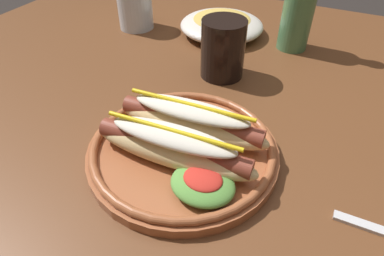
# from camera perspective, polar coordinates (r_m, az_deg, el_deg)

# --- Properties ---
(dining_table) EXTENTS (1.34, 1.06, 0.74)m
(dining_table) POSITION_cam_1_polar(r_m,az_deg,el_deg) (0.67, 3.63, 0.53)
(dining_table) COLOR brown
(dining_table) RESTS_ON ground_plane
(hot_dog_plate) EXTENTS (0.27, 0.27, 0.08)m
(hot_dog_plate) POSITION_cam_1_polar(r_m,az_deg,el_deg) (0.46, -1.49, -2.81)
(hot_dog_plate) COLOR #9E5633
(hot_dog_plate) RESTS_ON dining_table
(soda_cup) EXTENTS (0.08, 0.08, 0.11)m
(soda_cup) POSITION_cam_1_polar(r_m,az_deg,el_deg) (0.64, 5.37, 13.49)
(soda_cup) COLOR black
(soda_cup) RESTS_ON dining_table
(water_cup) EXTENTS (0.08, 0.08, 0.11)m
(water_cup) POSITION_cam_1_polar(r_m,az_deg,el_deg) (0.86, -9.86, 20.06)
(water_cup) COLOR silver
(water_cup) RESTS_ON dining_table
(glass_bottle) EXTENTS (0.07, 0.07, 0.24)m
(glass_bottle) POSITION_cam_1_polar(r_m,az_deg,el_deg) (0.77, 18.05, 19.24)
(glass_bottle) COLOR #4C7F51
(glass_bottle) RESTS_ON dining_table
(side_bowl) EXTENTS (0.20, 0.20, 0.05)m
(side_bowl) POSITION_cam_1_polar(r_m,az_deg,el_deg) (0.83, 5.16, 17.46)
(side_bowl) COLOR silver
(side_bowl) RESTS_ON dining_table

